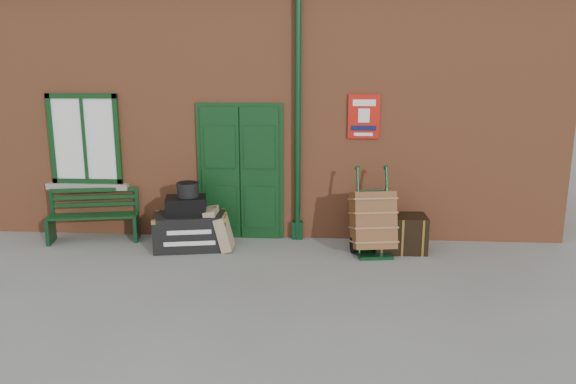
# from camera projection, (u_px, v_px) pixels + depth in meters

# --- Properties ---
(ground) EXTENTS (80.00, 80.00, 0.00)m
(ground) POSITION_uv_depth(u_px,v_px,m) (247.00, 268.00, 8.07)
(ground) COLOR gray
(ground) RESTS_ON ground
(station_building) EXTENTS (10.30, 4.30, 4.36)m
(station_building) POSITION_uv_depth(u_px,v_px,m) (270.00, 101.00, 10.98)
(station_building) COLOR #A65835
(station_building) RESTS_ON ground
(bench) EXTENTS (1.49, 0.71, 0.89)m
(bench) POSITION_uv_depth(u_px,v_px,m) (94.00, 214.00, 9.28)
(bench) COLOR #0D3214
(bench) RESTS_ON ground
(houdini_trunk) EXTENTS (1.22, 0.82, 0.56)m
(houdini_trunk) POSITION_uv_depth(u_px,v_px,m) (190.00, 231.00, 8.89)
(houdini_trunk) COLOR black
(houdini_trunk) RESTS_ON ground
(strongbox) EXTENTS (0.69, 0.56, 0.28)m
(strongbox) POSITION_uv_depth(u_px,v_px,m) (186.00, 206.00, 8.79)
(strongbox) COLOR black
(strongbox) RESTS_ON houdini_trunk
(hatbox) EXTENTS (0.39, 0.39, 0.22)m
(hatbox) POSITION_uv_depth(u_px,v_px,m) (188.00, 190.00, 8.76)
(hatbox) COLOR black
(hatbox) RESTS_ON strongbox
(suitcase_back) EXTENTS (0.29, 0.46, 0.66)m
(suitcase_back) POSITION_uv_depth(u_px,v_px,m) (214.00, 228.00, 8.90)
(suitcase_back) COLOR #9E8767
(suitcase_back) RESTS_ON ground
(suitcase_front) EXTENTS (0.30, 0.42, 0.57)m
(suitcase_front) POSITION_uv_depth(u_px,v_px,m) (224.00, 233.00, 8.80)
(suitcase_front) COLOR #9E8767
(suitcase_front) RESTS_ON ground
(porter_trolley) EXTENTS (0.73, 0.78, 1.31)m
(porter_trolley) POSITION_uv_depth(u_px,v_px,m) (373.00, 221.00, 8.61)
(porter_trolley) COLOR #0D341A
(porter_trolley) RESTS_ON ground
(dark_trunk) EXTENTS (0.81, 0.54, 0.57)m
(dark_trunk) POSITION_uv_depth(u_px,v_px,m) (400.00, 233.00, 8.76)
(dark_trunk) COLOR black
(dark_trunk) RESTS_ON ground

